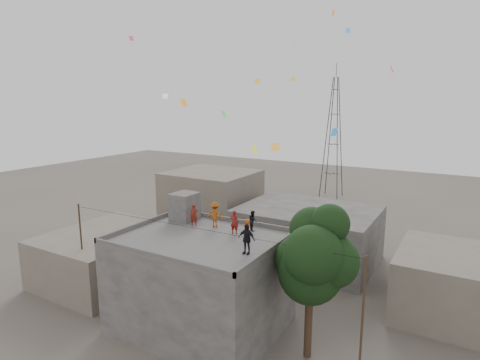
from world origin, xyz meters
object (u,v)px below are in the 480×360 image
object	(u,v)px
transmission_tower	(333,138)
person_red_adult	(234,222)
person_dark_adult	(246,239)
stair_head_box	(185,207)
tree	(314,257)

from	to	relation	value
transmission_tower	person_red_adult	xyz separation A→B (m)	(5.47, -38.17, -2.19)
transmission_tower	person_red_adult	bearing A→B (deg)	-81.85
person_dark_adult	stair_head_box	bearing A→B (deg)	151.83
tree	person_dark_adult	bearing A→B (deg)	-157.94
person_dark_adult	person_red_adult	bearing A→B (deg)	129.71
person_red_adult	person_dark_adult	xyz separation A→B (m)	(2.39, -2.65, 0.10)
stair_head_box	transmission_tower	distance (m)	37.46
stair_head_box	person_dark_adult	world-z (taller)	stair_head_box
transmission_tower	person_dark_adult	distance (m)	41.63
tree	transmission_tower	size ratio (longest dim) A/B	0.45
stair_head_box	person_red_adult	xyz separation A→B (m)	(4.67, -0.77, -0.22)
transmission_tower	person_dark_adult	world-z (taller)	transmission_tower
tree	stair_head_box	bearing A→B (deg)	169.26
stair_head_box	transmission_tower	xyz separation A→B (m)	(-0.80, 37.40, 1.97)
stair_head_box	person_red_adult	world-z (taller)	stair_head_box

